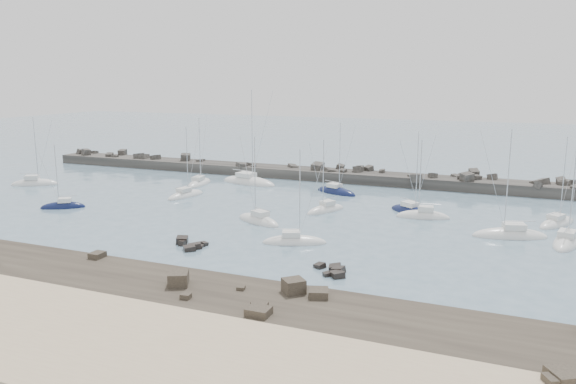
{
  "coord_description": "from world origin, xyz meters",
  "views": [
    {
      "loc": [
        30.44,
        -61.16,
        18.79
      ],
      "look_at": [
        -0.15,
        12.0,
        2.67
      ],
      "focal_mm": 35.0,
      "sensor_mm": 36.0,
      "label": 1
    }
  ],
  "objects_px": {
    "sailboat_6": "(326,210)",
    "sailboat_3": "(186,196)",
    "sailboat_8": "(412,212)",
    "sailboat_13": "(336,192)",
    "sailboat_4": "(249,183)",
    "sailboat_1": "(199,184)",
    "sailboat_9": "(423,217)",
    "sailboat_0": "(35,184)",
    "sailboat_5": "(259,221)",
    "sailboat_7": "(294,242)",
    "sailboat_2": "(63,207)",
    "sailboat_11": "(510,236)",
    "sailboat_10": "(567,242)",
    "sailboat_14": "(557,224)"
  },
  "relations": [
    {
      "from": "sailboat_4",
      "to": "sailboat_7",
      "type": "distance_m",
      "value": 38.49
    },
    {
      "from": "sailboat_2",
      "to": "sailboat_4",
      "type": "distance_m",
      "value": 32.57
    },
    {
      "from": "sailboat_7",
      "to": "sailboat_0",
      "type": "bearing_deg",
      "value": 164.58
    },
    {
      "from": "sailboat_2",
      "to": "sailboat_7",
      "type": "distance_m",
      "value": 38.51
    },
    {
      "from": "sailboat_8",
      "to": "sailboat_13",
      "type": "height_order",
      "value": "sailboat_13"
    },
    {
      "from": "sailboat_1",
      "to": "sailboat_7",
      "type": "bearing_deg",
      "value": -42.74
    },
    {
      "from": "sailboat_5",
      "to": "sailboat_4",
      "type": "bearing_deg",
      "value": 119.33
    },
    {
      "from": "sailboat_13",
      "to": "sailboat_4",
      "type": "bearing_deg",
      "value": 173.1
    },
    {
      "from": "sailboat_0",
      "to": "sailboat_10",
      "type": "relative_size",
      "value": 0.97
    },
    {
      "from": "sailboat_8",
      "to": "sailboat_13",
      "type": "xyz_separation_m",
      "value": [
        -14.3,
        9.49,
        -0.0
      ]
    },
    {
      "from": "sailboat_0",
      "to": "sailboat_6",
      "type": "relative_size",
      "value": 1.17
    },
    {
      "from": "sailboat_5",
      "to": "sailboat_11",
      "type": "bearing_deg",
      "value": 9.67
    },
    {
      "from": "sailboat_5",
      "to": "sailboat_11",
      "type": "distance_m",
      "value": 31.48
    },
    {
      "from": "sailboat_0",
      "to": "sailboat_14",
      "type": "relative_size",
      "value": 1.06
    },
    {
      "from": "sailboat_0",
      "to": "sailboat_5",
      "type": "xyz_separation_m",
      "value": [
        48.49,
        -8.43,
        -0.01
      ]
    },
    {
      "from": "sailboat_4",
      "to": "sailboat_9",
      "type": "distance_m",
      "value": 36.22
    },
    {
      "from": "sailboat_5",
      "to": "sailboat_10",
      "type": "relative_size",
      "value": 0.91
    },
    {
      "from": "sailboat_9",
      "to": "sailboat_11",
      "type": "relative_size",
      "value": 0.83
    },
    {
      "from": "sailboat_6",
      "to": "sailboat_9",
      "type": "xyz_separation_m",
      "value": [
        13.54,
        1.53,
        0.01
      ]
    },
    {
      "from": "sailboat_1",
      "to": "sailboat_7",
      "type": "height_order",
      "value": "sailboat_1"
    },
    {
      "from": "sailboat_0",
      "to": "sailboat_5",
      "type": "relative_size",
      "value": 1.07
    },
    {
      "from": "sailboat_4",
      "to": "sailboat_14",
      "type": "distance_m",
      "value": 51.44
    },
    {
      "from": "sailboat_4",
      "to": "sailboat_8",
      "type": "height_order",
      "value": "sailboat_4"
    },
    {
      "from": "sailboat_6",
      "to": "sailboat_8",
      "type": "height_order",
      "value": "sailboat_8"
    },
    {
      "from": "sailboat_8",
      "to": "sailboat_11",
      "type": "distance_m",
      "value": 15.24
    },
    {
      "from": "sailboat_3",
      "to": "sailboat_6",
      "type": "xyz_separation_m",
      "value": [
        24.23,
        -0.96,
        0.01
      ]
    },
    {
      "from": "sailboat_9",
      "to": "sailboat_10",
      "type": "bearing_deg",
      "value": -18.96
    },
    {
      "from": "sailboat_0",
      "to": "sailboat_3",
      "type": "distance_m",
      "value": 30.54
    },
    {
      "from": "sailboat_11",
      "to": "sailboat_13",
      "type": "relative_size",
      "value": 1.11
    },
    {
      "from": "sailboat_5",
      "to": "sailboat_9",
      "type": "height_order",
      "value": "sailboat_5"
    },
    {
      "from": "sailboat_2",
      "to": "sailboat_10",
      "type": "xyz_separation_m",
      "value": [
        67.47,
        8.44,
        0.0
      ]
    },
    {
      "from": "sailboat_13",
      "to": "sailboat_2",
      "type": "bearing_deg",
      "value": -142.5
    },
    {
      "from": "sailboat_10",
      "to": "sailboat_11",
      "type": "bearing_deg",
      "value": 176.33
    },
    {
      "from": "sailboat_9",
      "to": "sailboat_10",
      "type": "height_order",
      "value": "sailboat_10"
    },
    {
      "from": "sailboat_5",
      "to": "sailboat_8",
      "type": "height_order",
      "value": "sailboat_8"
    },
    {
      "from": "sailboat_9",
      "to": "sailboat_13",
      "type": "distance_m",
      "value": 19.91
    },
    {
      "from": "sailboat_14",
      "to": "sailboat_5",
      "type": "bearing_deg",
      "value": -159.21
    },
    {
      "from": "sailboat_9",
      "to": "sailboat_0",
      "type": "bearing_deg",
      "value": -177.95
    },
    {
      "from": "sailboat_1",
      "to": "sailboat_9",
      "type": "relative_size",
      "value": 1.1
    },
    {
      "from": "sailboat_14",
      "to": "sailboat_11",
      "type": "bearing_deg",
      "value": -122.65
    },
    {
      "from": "sailboat_4",
      "to": "sailboat_13",
      "type": "distance_m",
      "value": 17.47
    },
    {
      "from": "sailboat_2",
      "to": "sailboat_6",
      "type": "xyz_separation_m",
      "value": [
        36.53,
        12.88,
        -0.0
      ]
    },
    {
      "from": "sailboat_0",
      "to": "sailboat_11",
      "type": "xyz_separation_m",
      "value": [
        79.53,
        -3.15,
        -0.01
      ]
    },
    {
      "from": "sailboat_13",
      "to": "sailboat_5",
      "type": "bearing_deg",
      "value": -99.01
    },
    {
      "from": "sailboat_9",
      "to": "sailboat_13",
      "type": "relative_size",
      "value": 0.92
    },
    {
      "from": "sailboat_7",
      "to": "sailboat_5",
      "type": "bearing_deg",
      "value": 138.3
    },
    {
      "from": "sailboat_11",
      "to": "sailboat_14",
      "type": "distance_m",
      "value": 10.19
    },
    {
      "from": "sailboat_6",
      "to": "sailboat_3",
      "type": "bearing_deg",
      "value": 177.74
    },
    {
      "from": "sailboat_3",
      "to": "sailboat_13",
      "type": "bearing_deg",
      "value": 29.37
    },
    {
      "from": "sailboat_8",
      "to": "sailboat_11",
      "type": "height_order",
      "value": "sailboat_11"
    }
  ]
}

